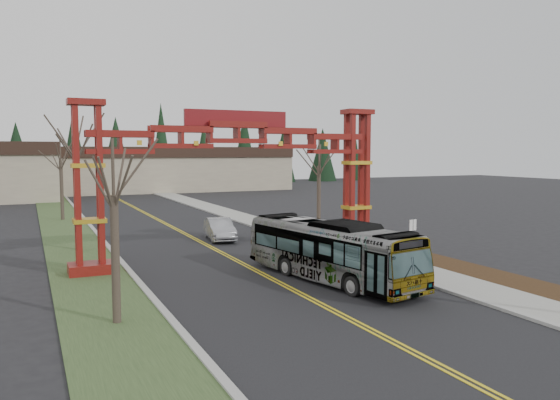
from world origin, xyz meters
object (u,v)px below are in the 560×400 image
barrel_south (388,246)px  transit_bus (330,251)px  street_sign (413,231)px  silver_sedan (220,229)px  bare_tree_median_near (114,196)px  gateway_arch (237,157)px  retail_building_east (164,168)px  barrel_mid (358,238)px  bare_tree_median_far (61,161)px  barrel_north (341,231)px  bare_tree_median_mid (75,154)px  bare_tree_right_far (319,166)px

barrel_south → transit_bus: bearing=-145.8°
street_sign → barrel_south: size_ratio=2.43×
silver_sedan → street_sign: 13.98m
bare_tree_median_near → gateway_arch: bearing=48.0°
retail_building_east → barrel_mid: 60.73m
bare_tree_median_far → barrel_north: size_ratio=6.98×
gateway_arch → silver_sedan: bearing=78.8°
gateway_arch → retail_building_east: (10.00, 61.95, -2.47)m
bare_tree_median_near → bare_tree_median_far: (0.00, 33.28, 0.71)m
bare_tree_median_mid → street_sign: bare_tree_median_mid is taller
bare_tree_median_near → bare_tree_median_mid: 16.42m
bare_tree_median_far → barrel_mid: bearing=-53.6°
bare_tree_median_far → bare_tree_right_far: bearing=-41.4°
silver_sedan → bare_tree_median_near: bare_tree_median_near is taller
gateway_arch → barrel_mid: (8.99, 1.30, -5.43)m
barrel_mid → barrel_south: bearing=-86.1°
bare_tree_median_mid → barrel_north: bearing=-8.4°
bare_tree_median_near → barrel_north: size_ratio=6.27×
transit_bus → street_sign: (7.07, 2.60, 0.20)m
bare_tree_median_far → barrel_south: 31.65m
retail_building_east → barrel_north: bearing=-90.2°
silver_sedan → bare_tree_right_far: 9.56m
transit_bus → silver_sedan: 14.09m
street_sign → barrel_mid: (-0.54, 5.00, -1.13)m
bare_tree_median_mid → bare_tree_median_far: bare_tree_median_mid is taller
bare_tree_right_far → barrel_south: 11.28m
silver_sedan → barrel_north: (8.31, -2.91, -0.23)m
bare_tree_median_mid → street_sign: (17.53, -11.16, -4.44)m
bare_tree_median_far → barrel_north: bare_tree_median_far is taller
silver_sedan → bare_tree_median_near: 19.57m
bare_tree_median_mid → barrel_mid: size_ratio=7.63×
gateway_arch → silver_sedan: size_ratio=3.87×
retail_building_east → bare_tree_median_near: retail_building_east is taller
barrel_south → bare_tree_median_near: bearing=-157.4°
bare_tree_median_far → bare_tree_right_far: size_ratio=1.04×
gateway_arch → street_sign: (9.53, -3.69, -4.30)m
gateway_arch → transit_bus: gateway_arch is taller
gateway_arch → street_sign: gateway_arch is taller
gateway_arch → bare_tree_median_far: bearing=108.2°
retail_building_east → street_sign: 65.67m
silver_sedan → barrel_south: 12.18m
silver_sedan → bare_tree_median_mid: bare_tree_median_mid is taller
bare_tree_right_far → street_sign: 12.69m
street_sign → bare_tree_median_mid: bearing=147.5°
bare_tree_median_near → barrel_north: bearing=37.6°
barrel_mid → barrel_north: (0.86, 3.53, -0.01)m
bare_tree_right_far → silver_sedan: bearing=-174.8°
silver_sedan → bare_tree_median_far: bare_tree_median_far is taller
barrel_south → barrel_north: bearing=84.3°
bare_tree_right_far → barrel_south: bearing=-94.5°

